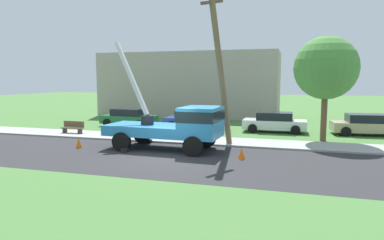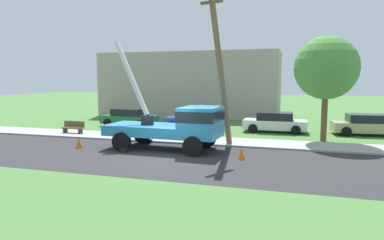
% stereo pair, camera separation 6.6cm
% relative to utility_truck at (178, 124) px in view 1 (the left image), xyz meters
% --- Properties ---
extents(ground_plane, '(120.00, 120.00, 0.00)m').
position_rel_utility_truck_xyz_m(ground_plane, '(-0.06, 10.01, -1.41)').
color(ground_plane, '#477538').
extents(road_asphalt, '(80.00, 7.22, 0.01)m').
position_rel_utility_truck_xyz_m(road_asphalt, '(-0.06, -1.99, -1.40)').
color(road_asphalt, '#2B2B2D').
rests_on(road_asphalt, ground).
extents(sidewalk_strip, '(80.00, 2.63, 0.10)m').
position_rel_utility_truck_xyz_m(sidewalk_strip, '(-0.06, 2.94, -1.36)').
color(sidewalk_strip, '#9E9E99').
rests_on(sidewalk_strip, ground).
extents(utility_truck, '(6.76, 3.21, 5.98)m').
position_rel_utility_truck_xyz_m(utility_truck, '(0.00, 0.00, 0.00)').
color(utility_truck, '#2D84C6').
rests_on(utility_truck, ground).
extents(leaning_utility_pole, '(1.33, 2.72, 8.84)m').
position_rel_utility_truck_xyz_m(leaning_utility_pole, '(1.95, 1.37, 3.13)').
color(leaning_utility_pole, brown).
rests_on(leaning_utility_pole, ground).
extents(traffic_cone_ahead, '(0.36, 0.36, 0.56)m').
position_rel_utility_truck_xyz_m(traffic_cone_ahead, '(3.59, -1.20, -1.13)').
color(traffic_cone_ahead, orange).
rests_on(traffic_cone_ahead, ground).
extents(traffic_cone_behind, '(0.36, 0.36, 0.56)m').
position_rel_utility_truck_xyz_m(traffic_cone_behind, '(-5.41, -1.03, -1.13)').
color(traffic_cone_behind, orange).
rests_on(traffic_cone_behind, ground).
extents(parked_sedan_green, '(4.52, 2.23, 1.42)m').
position_rel_utility_truck_xyz_m(parked_sedan_green, '(-6.85, 7.86, -0.70)').
color(parked_sedan_green, '#1E6638').
rests_on(parked_sedan_green, ground).
extents(parked_sedan_blue, '(4.53, 2.26, 1.42)m').
position_rel_utility_truck_xyz_m(parked_sedan_blue, '(-1.36, 7.73, -0.70)').
color(parked_sedan_blue, '#263F99').
rests_on(parked_sedan_blue, ground).
extents(parked_sedan_white, '(4.41, 2.03, 1.42)m').
position_rel_utility_truck_xyz_m(parked_sedan_white, '(4.56, 8.03, -0.70)').
color(parked_sedan_white, silver).
rests_on(parked_sedan_white, ground).
extents(parked_sedan_tan, '(4.54, 2.27, 1.42)m').
position_rel_utility_truck_xyz_m(parked_sedan_tan, '(10.59, 8.38, -0.70)').
color(parked_sedan_tan, tan).
rests_on(parked_sedan_tan, ground).
extents(park_bench, '(1.60, 0.45, 0.90)m').
position_rel_utility_truck_xyz_m(park_bench, '(-8.64, 3.00, -0.95)').
color(park_bench, brown).
rests_on(park_bench, ground).
extents(roadside_tree_near, '(3.79, 3.79, 6.34)m').
position_rel_utility_truck_xyz_m(roadside_tree_near, '(7.64, 5.15, 3.01)').
color(roadside_tree_near, brown).
rests_on(roadside_tree_near, ground).
extents(lowrise_building_backdrop, '(18.00, 6.00, 6.40)m').
position_rel_utility_truck_xyz_m(lowrise_building_backdrop, '(-4.61, 17.20, 1.79)').
color(lowrise_building_backdrop, '#A5998C').
rests_on(lowrise_building_backdrop, ground).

